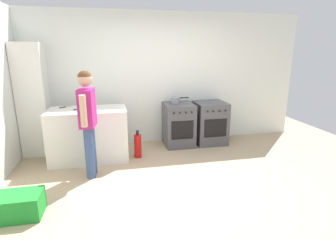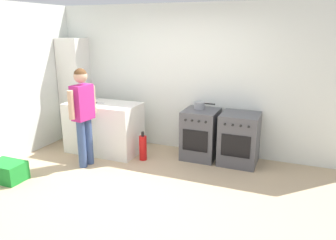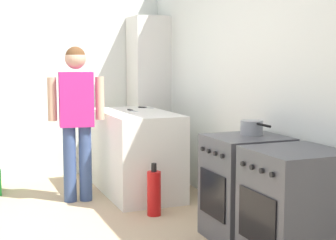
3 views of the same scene
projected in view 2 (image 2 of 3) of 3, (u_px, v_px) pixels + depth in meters
name	position (u px, v px, depth m)	size (l,w,h in m)	color
ground_plane	(141.00, 194.00, 4.47)	(8.00, 8.00, 0.00)	tan
back_wall	(189.00, 79.00, 5.85)	(6.00, 0.10, 2.60)	silver
side_wall_left	(10.00, 83.00, 5.42)	(0.10, 3.10, 2.60)	silver
counter_unit	(104.00, 128.00, 5.91)	(1.30, 0.70, 0.90)	silver
oven_left	(200.00, 134.00, 5.63)	(0.57, 0.62, 0.85)	#4C4C51
oven_right	(239.00, 139.00, 5.39)	(0.61, 0.62, 0.85)	#4C4C51
pot	(200.00, 105.00, 5.59)	(0.36, 0.18, 0.12)	gray
knife_utility	(97.00, 103.00, 5.81)	(0.25, 0.05, 0.01)	silver
knife_paring	(92.00, 99.00, 6.14)	(0.19, 0.14, 0.01)	silver
person	(83.00, 109.00, 5.16)	(0.24, 0.57, 1.59)	#384C7A
fire_extinguisher	(143.00, 148.00, 5.58)	(0.13, 0.13, 0.50)	red
recycling_crate_lower	(7.00, 171.00, 4.84)	(0.52, 0.36, 0.28)	#1E842D
larder_cabinet	(75.00, 89.00, 6.53)	(0.48, 0.44, 2.00)	silver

